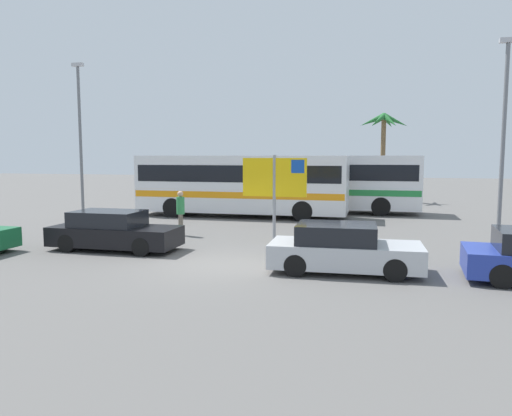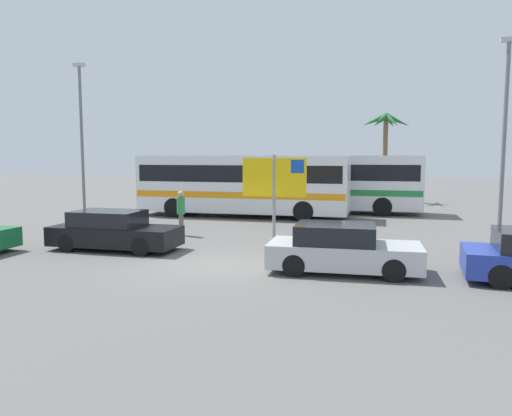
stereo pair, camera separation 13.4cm
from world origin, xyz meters
TOP-DOWN VIEW (x-y plane):
  - ground at (0.00, 0.00)m, footprint 120.00×120.00m
  - bus_front_coach at (-2.28, 11.00)m, footprint 10.89×2.52m
  - bus_rear_coach at (1.41, 14.09)m, footprint 10.89×2.52m
  - ferry_sign at (1.26, 2.71)m, footprint 2.20×0.11m
  - car_black at (-4.03, 1.25)m, footprint 4.35×1.71m
  - car_silver at (3.72, -0.07)m, footprint 4.15×1.91m
  - pedestrian_crossing_lot at (-2.98, 4.57)m, footprint 0.32×0.32m
  - lamp_post_left_side at (8.72, 4.98)m, footprint 0.56×0.20m
  - lamp_post_right_side at (-9.23, 7.37)m, footprint 0.56×0.20m
  - palm_tree_seaside at (4.88, 21.40)m, footprint 3.33×3.28m

SIDE VIEW (x-z plane):
  - ground at x=0.00m, z-range 0.00..0.00m
  - car_silver at x=3.72m, z-range -0.03..1.30m
  - car_black at x=-4.03m, z-range -0.03..1.30m
  - pedestrian_crossing_lot at x=-2.98m, z-range 0.17..1.95m
  - bus_front_coach at x=-2.28m, z-range 0.20..3.37m
  - bus_rear_coach at x=1.41m, z-range 0.20..3.37m
  - ferry_sign at x=1.26m, z-range 0.73..3.93m
  - lamp_post_left_side at x=8.72m, z-range 0.33..7.43m
  - lamp_post_right_side at x=-9.23m, z-range 0.33..7.83m
  - palm_tree_seaside at x=4.88m, z-range 1.89..7.94m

